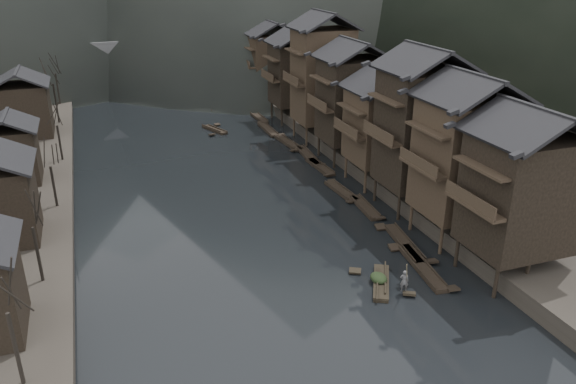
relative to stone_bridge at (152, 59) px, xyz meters
name	(u,v)px	position (x,y,z in m)	size (l,w,h in m)	color
water	(268,263)	(0.00, -72.00, -5.11)	(300.00, 300.00, 0.00)	black
right_bank	(398,104)	(35.00, -32.00, -4.21)	(40.00, 200.00, 1.80)	#2D2823
stilt_houses	(360,89)	(17.28, -52.98, 4.01)	(9.00, 67.60, 17.05)	black
left_houses	(6,150)	(-20.50, -51.88, 0.55)	(8.10, 53.20, 8.73)	black
bare_trees	(46,120)	(-17.00, -44.03, 1.24)	(3.99, 71.86, 7.97)	black
moored_sampans	(301,154)	(12.06, -47.87, -4.91)	(3.24, 67.91, 0.47)	black
midriver_boats	(213,118)	(5.39, -27.68, -4.91)	(4.53, 17.77, 0.44)	black
stone_bridge	(152,59)	(0.00, 0.00, 0.00)	(40.00, 6.00, 9.00)	#4C4C4F
hero_sampan	(381,282)	(7.21, -78.02, -4.91)	(3.49, 5.28, 0.44)	black
cargo_heap	(379,274)	(7.09, -77.79, -4.30)	(1.22, 1.59, 0.73)	black
boatman	(404,278)	(8.15, -79.71, -3.77)	(0.65, 0.43, 1.79)	#525154
bamboo_pole	(410,244)	(8.35, -79.71, -0.96)	(0.06, 0.06, 4.60)	#8C7A51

